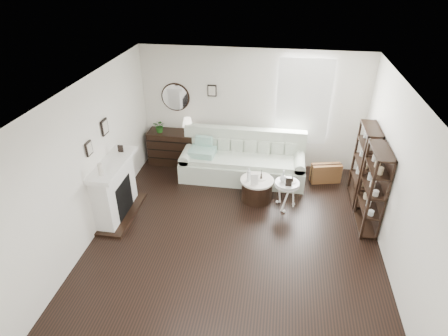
% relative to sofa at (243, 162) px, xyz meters
% --- Properties ---
extents(room, '(5.50, 5.50, 5.50)m').
position_rel_sofa_xyz_m(room, '(0.84, 0.62, 1.25)').
color(room, black).
rests_on(room, ground).
extents(fireplace, '(0.50, 1.40, 1.84)m').
position_rel_sofa_xyz_m(fireplace, '(-2.21, -1.78, 0.19)').
color(fireplace, white).
rests_on(fireplace, ground).
extents(shelf_unit_far, '(0.30, 0.80, 1.60)m').
position_rel_sofa_xyz_m(shelf_unit_far, '(2.44, -0.53, 0.45)').
color(shelf_unit_far, black).
rests_on(shelf_unit_far, ground).
extents(shelf_unit_near, '(0.30, 0.80, 1.60)m').
position_rel_sofa_xyz_m(shelf_unit_near, '(2.44, -1.43, 0.45)').
color(shelf_unit_near, black).
rests_on(shelf_unit_near, ground).
extents(sofa, '(2.70, 0.94, 1.05)m').
position_rel_sofa_xyz_m(sofa, '(0.00, 0.00, 0.00)').
color(sofa, beige).
rests_on(sofa, ground).
extents(quilt, '(0.59, 0.50, 0.14)m').
position_rel_sofa_xyz_m(quilt, '(-0.88, -0.14, 0.26)').
color(quilt, '#23825D').
rests_on(quilt, sofa).
extents(suitcase, '(0.67, 0.36, 0.43)m').
position_rel_sofa_xyz_m(suitcase, '(1.83, 0.04, -0.13)').
color(suitcase, brown).
rests_on(suitcase, ground).
extents(dresser, '(1.19, 0.51, 0.79)m').
position_rel_sofa_xyz_m(dresser, '(-1.67, 0.39, 0.05)').
color(dresser, black).
rests_on(dresser, ground).
extents(table_lamp, '(0.24, 0.24, 0.37)m').
position_rel_sofa_xyz_m(table_lamp, '(-1.32, 0.39, 0.63)').
color(table_lamp, white).
rests_on(table_lamp, dresser).
extents(potted_plant, '(0.30, 0.26, 0.30)m').
position_rel_sofa_xyz_m(potted_plant, '(-1.97, 0.34, 0.60)').
color(potted_plant, '#1D4E16').
rests_on(potted_plant, dresser).
extents(drum_table, '(0.67, 0.67, 0.47)m').
position_rel_sofa_xyz_m(drum_table, '(0.38, -0.87, -0.11)').
color(drum_table, black).
rests_on(drum_table, ground).
extents(pedestal_table, '(0.48, 0.48, 0.58)m').
position_rel_sofa_xyz_m(pedestal_table, '(0.97, -1.06, 0.19)').
color(pedestal_table, white).
rests_on(pedestal_table, ground).
extents(eiffel_drum, '(0.13, 0.13, 0.19)m').
position_rel_sofa_xyz_m(eiffel_drum, '(0.46, -0.82, 0.21)').
color(eiffel_drum, black).
rests_on(eiffel_drum, drum_table).
extents(bottle_drum, '(0.07, 0.07, 0.29)m').
position_rel_sofa_xyz_m(bottle_drum, '(0.22, -0.94, 0.27)').
color(bottle_drum, silver).
rests_on(bottle_drum, drum_table).
extents(card_frame_drum, '(0.16, 0.09, 0.20)m').
position_rel_sofa_xyz_m(card_frame_drum, '(0.34, -1.03, 0.22)').
color(card_frame_drum, silver).
rests_on(card_frame_drum, drum_table).
extents(eiffel_ped, '(0.11, 0.11, 0.16)m').
position_rel_sofa_xyz_m(eiffel_ped, '(1.07, -1.02, 0.32)').
color(eiffel_ped, black).
rests_on(eiffel_ped, pedestal_table).
extents(flask_ped, '(0.13, 0.13, 0.24)m').
position_rel_sofa_xyz_m(flask_ped, '(0.89, -1.03, 0.36)').
color(flask_ped, silver).
rests_on(flask_ped, pedestal_table).
extents(card_frame_ped, '(0.12, 0.05, 0.16)m').
position_rel_sofa_xyz_m(card_frame_ped, '(0.99, -1.18, 0.32)').
color(card_frame_ped, black).
rests_on(card_frame_ped, pedestal_table).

